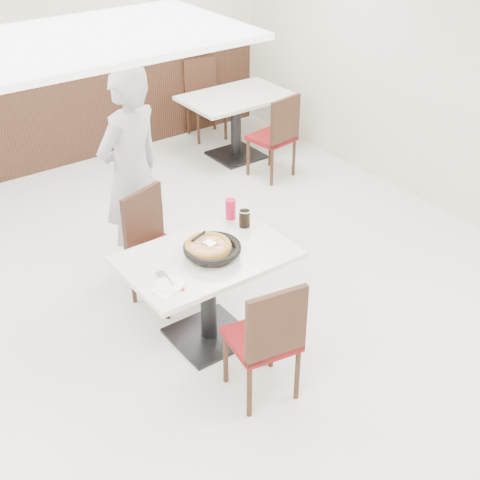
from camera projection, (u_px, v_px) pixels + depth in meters
floor at (212, 329)px, 5.20m from camera, size 7.00×7.00×0.00m
wall_back at (19, 48)px, 6.88m from camera, size 6.00×0.04×2.80m
wainscot_back at (33, 126)px, 7.31m from camera, size 5.90×0.03×1.10m
fluo_panel_a at (51, 46)px, 1.96m from camera, size 1.20×0.60×0.02m
main_table at (208, 297)px, 4.93m from camera, size 1.23×0.84×0.75m
chair_near at (261, 336)px, 4.40m from camera, size 0.48×0.48×0.95m
chair_far at (163, 251)px, 5.29m from camera, size 0.53×0.53×0.95m
trivet at (219, 251)px, 4.74m from camera, size 0.13×0.13×0.04m
pizza_pan at (212, 251)px, 4.69m from camera, size 0.39×0.39×0.01m
pizza at (208, 247)px, 4.71m from camera, size 0.35×0.35×0.02m
pizza_server at (210, 243)px, 4.70m from camera, size 0.08×0.10×0.00m
napkin at (166, 290)px, 4.37m from camera, size 0.17×0.17×0.00m
side_plate at (170, 284)px, 4.41m from camera, size 0.21×0.21×0.01m
fork at (169, 279)px, 4.45m from camera, size 0.04×0.16×0.00m
cola_glass at (244, 219)px, 5.04m from camera, size 0.09×0.09×0.13m
red_cup at (231, 209)px, 5.14m from camera, size 0.08×0.08×0.16m
diner_person at (131, 174)px, 5.48m from camera, size 0.76×0.62×1.82m
bg_table_right at (236, 126)px, 7.76m from camera, size 1.23×0.84×0.75m
bg_chair_right_near at (271, 136)px, 7.27m from camera, size 0.48×0.48×0.95m
bg_chair_right_far at (206, 100)px, 8.22m from camera, size 0.50×0.50×0.95m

